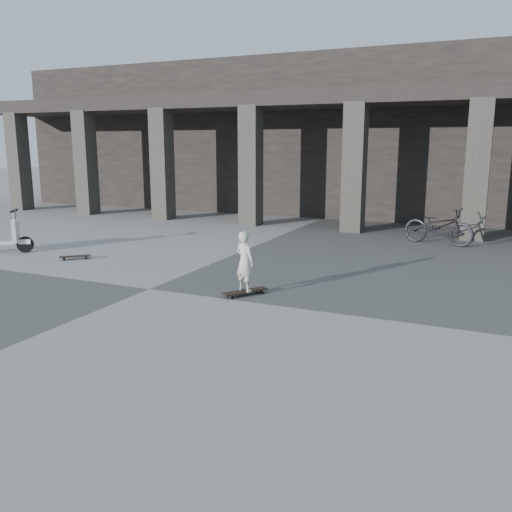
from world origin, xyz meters
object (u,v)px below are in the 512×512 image
at_px(skateboard_spare, 75,257).
at_px(bicycle, 439,226).
at_px(child, 245,261).
at_px(longboard, 245,292).

relative_size(skateboard_spare, bicycle, 0.34).
xyz_separation_m(skateboard_spare, child, (5.12, -1.17, 0.58)).
xyz_separation_m(longboard, bicycle, (2.66, 6.94, 0.44)).
bearing_deg(child, bicycle, -90.00).
bearing_deg(skateboard_spare, bicycle, -5.27).
xyz_separation_m(longboard, skateboard_spare, (-5.12, 1.17, -0.00)).
height_order(longboard, skateboard_spare, longboard).
relative_size(longboard, child, 0.77).
height_order(longboard, bicycle, bicycle).
distance_m(child, bicycle, 7.43).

